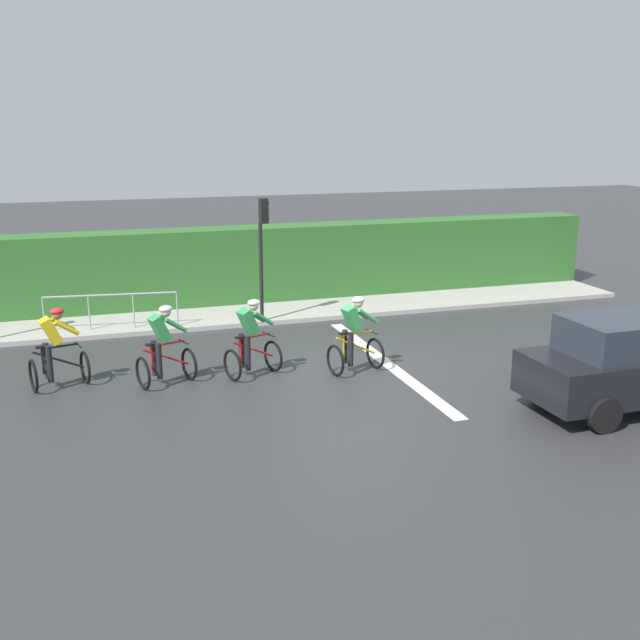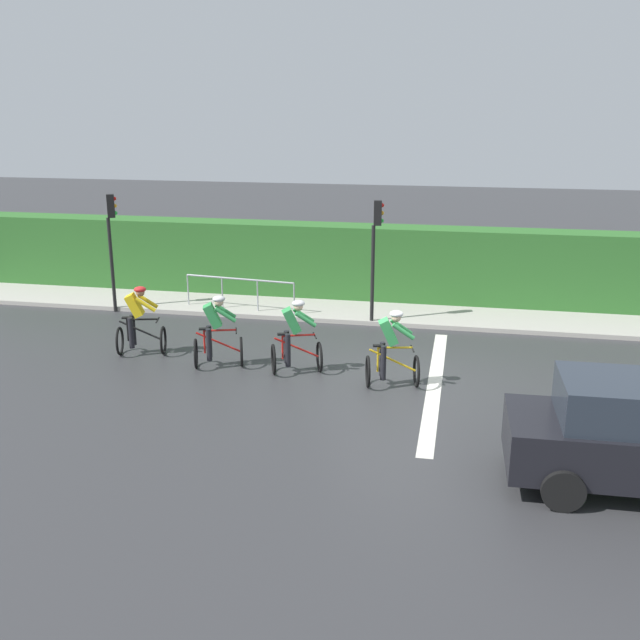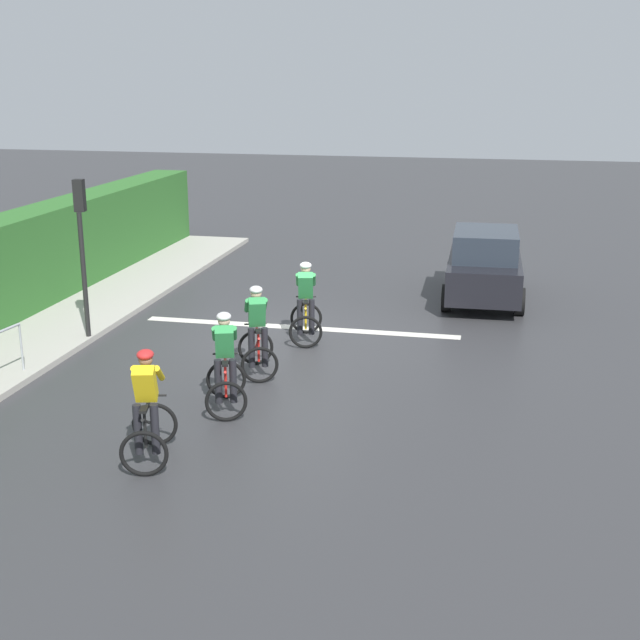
{
  "view_description": "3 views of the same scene",
  "coord_description": "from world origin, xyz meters",
  "px_view_note": "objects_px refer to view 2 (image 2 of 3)",
  "views": [
    {
      "loc": [
        -14.7,
        5.49,
        5.19
      ],
      "look_at": [
        -0.35,
        0.89,
        1.22
      ],
      "focal_mm": 42.02,
      "sensor_mm": 36.0,
      "label": 1
    },
    {
      "loc": [
        -14.67,
        -1.26,
        5.68
      ],
      "look_at": [
        0.2,
        1.74,
        1.21
      ],
      "focal_mm": 40.88,
      "sensor_mm": 36.0,
      "label": 2
    },
    {
      "loc": [
        -4.21,
        16.63,
        5.39
      ],
      "look_at": [
        -0.94,
        1.41,
        0.86
      ],
      "focal_mm": 48.02,
      "sensor_mm": 36.0,
      "label": 3
    }
  ],
  "objects_px": {
    "cyclist_second": "(216,333)",
    "traffic_light_near_crossing": "(375,243)",
    "cyclist_lead": "(139,322)",
    "cyclist_mid": "(295,338)",
    "pedestrian_railing_kerbside": "(240,287)",
    "traffic_light_far_junction": "(112,235)",
    "cyclist_fourth": "(391,351)"
  },
  "relations": [
    {
      "from": "cyclist_lead",
      "to": "traffic_light_far_junction",
      "type": "distance_m",
      "value": 4.34
    },
    {
      "from": "cyclist_lead",
      "to": "traffic_light_far_junction",
      "type": "relative_size",
      "value": 0.5
    },
    {
      "from": "cyclist_mid",
      "to": "pedestrian_railing_kerbside",
      "type": "relative_size",
      "value": 0.5
    },
    {
      "from": "cyclist_mid",
      "to": "cyclist_fourth",
      "type": "xyz_separation_m",
      "value": [
        -0.41,
        -2.15,
        0.0
      ]
    },
    {
      "from": "cyclist_fourth",
      "to": "traffic_light_near_crossing",
      "type": "relative_size",
      "value": 0.5
    },
    {
      "from": "pedestrian_railing_kerbside",
      "to": "cyclist_second",
      "type": "bearing_deg",
      "value": -169.24
    },
    {
      "from": "traffic_light_near_crossing",
      "to": "cyclist_mid",
      "type": "bearing_deg",
      "value": 162.78
    },
    {
      "from": "cyclist_fourth",
      "to": "traffic_light_far_junction",
      "type": "bearing_deg",
      "value": 62.64
    },
    {
      "from": "cyclist_mid",
      "to": "traffic_light_far_junction",
      "type": "height_order",
      "value": "traffic_light_far_junction"
    },
    {
      "from": "cyclist_lead",
      "to": "cyclist_fourth",
      "type": "relative_size",
      "value": 1.0
    },
    {
      "from": "cyclist_mid",
      "to": "pedestrian_railing_kerbside",
      "type": "height_order",
      "value": "cyclist_mid"
    },
    {
      "from": "cyclist_fourth",
      "to": "traffic_light_near_crossing",
      "type": "height_order",
      "value": "traffic_light_near_crossing"
    },
    {
      "from": "cyclist_second",
      "to": "traffic_light_near_crossing",
      "type": "bearing_deg",
      "value": -37.41
    },
    {
      "from": "traffic_light_near_crossing",
      "to": "traffic_light_far_junction",
      "type": "relative_size",
      "value": 1.0
    },
    {
      "from": "traffic_light_far_junction",
      "to": "cyclist_fourth",
      "type": "bearing_deg",
      "value": -117.36
    },
    {
      "from": "pedestrian_railing_kerbside",
      "to": "cyclist_fourth",
      "type": "bearing_deg",
      "value": -135.08
    },
    {
      "from": "cyclist_second",
      "to": "cyclist_mid",
      "type": "xyz_separation_m",
      "value": [
        -0.02,
        -1.81,
        0.0
      ]
    },
    {
      "from": "traffic_light_far_junction",
      "to": "pedestrian_railing_kerbside",
      "type": "bearing_deg",
      "value": -81.91
    },
    {
      "from": "cyclist_mid",
      "to": "cyclist_lead",
      "type": "bearing_deg",
      "value": 82.86
    },
    {
      "from": "cyclist_second",
      "to": "cyclist_fourth",
      "type": "relative_size",
      "value": 1.0
    },
    {
      "from": "cyclist_mid",
      "to": "cyclist_second",
      "type": "bearing_deg",
      "value": 89.45
    },
    {
      "from": "cyclist_fourth",
      "to": "pedestrian_railing_kerbside",
      "type": "xyz_separation_m",
      "value": [
        4.8,
        4.79,
        -0.02
      ]
    },
    {
      "from": "cyclist_fourth",
      "to": "pedestrian_railing_kerbside",
      "type": "distance_m",
      "value": 6.78
    },
    {
      "from": "cyclist_second",
      "to": "traffic_light_near_crossing",
      "type": "distance_m",
      "value": 5.21
    },
    {
      "from": "cyclist_second",
      "to": "pedestrian_railing_kerbside",
      "type": "bearing_deg",
      "value": 10.76
    },
    {
      "from": "cyclist_fourth",
      "to": "cyclist_mid",
      "type": "bearing_deg",
      "value": 79.15
    },
    {
      "from": "cyclist_lead",
      "to": "cyclist_mid",
      "type": "xyz_separation_m",
      "value": [
        -0.49,
        -3.89,
        0.0
      ]
    },
    {
      "from": "cyclist_fourth",
      "to": "traffic_light_far_junction",
      "type": "height_order",
      "value": "traffic_light_far_junction"
    },
    {
      "from": "cyclist_lead",
      "to": "cyclist_fourth",
      "type": "bearing_deg",
      "value": -98.47
    },
    {
      "from": "cyclist_lead",
      "to": "pedestrian_railing_kerbside",
      "type": "relative_size",
      "value": 0.5
    },
    {
      "from": "traffic_light_near_crossing",
      "to": "cyclist_second",
      "type": "bearing_deg",
      "value": 142.59
    },
    {
      "from": "cyclist_lead",
      "to": "cyclist_fourth",
      "type": "xyz_separation_m",
      "value": [
        -0.9,
        -6.04,
        0.0
      ]
    }
  ]
}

